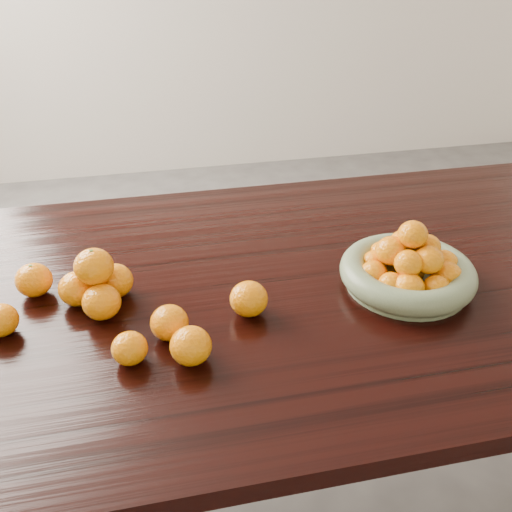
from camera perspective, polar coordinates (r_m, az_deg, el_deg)
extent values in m
plane|color=#615E5B|center=(1.77, -0.55, -23.28)|extent=(5.00, 5.00, 0.00)
cube|color=black|center=(1.25, -0.72, -3.51)|extent=(2.00, 1.00, 0.04)
cube|color=black|center=(2.13, 22.13, -2.08)|extent=(0.08, 0.08, 0.71)
cylinder|color=gray|center=(1.27, 14.74, -2.61)|extent=(0.26, 0.26, 0.01)
torus|color=gray|center=(1.26, 14.90, -1.58)|extent=(0.29, 0.29, 0.06)
ellipsoid|color=orange|center=(1.29, 18.21, -0.76)|extent=(0.07, 0.07, 0.06)
ellipsoid|color=orange|center=(1.31, 16.73, 0.05)|extent=(0.06, 0.06, 0.06)
ellipsoid|color=orange|center=(1.32, 14.61, 0.38)|extent=(0.06, 0.06, 0.05)
ellipsoid|color=orange|center=(1.30, 12.50, 0.22)|extent=(0.06, 0.06, 0.06)
ellipsoid|color=orange|center=(1.27, 11.79, -0.61)|extent=(0.06, 0.06, 0.05)
ellipsoid|color=orange|center=(1.22, 11.66, -1.76)|extent=(0.06, 0.06, 0.06)
ellipsoid|color=orange|center=(1.20, 13.35, -2.83)|extent=(0.06, 0.06, 0.05)
ellipsoid|color=orange|center=(1.19, 15.01, -3.07)|extent=(0.06, 0.06, 0.06)
ellipsoid|color=orange|center=(1.22, 17.60, -3.03)|extent=(0.06, 0.06, 0.05)
ellipsoid|color=orange|center=(1.25, 18.52, -1.89)|extent=(0.06, 0.06, 0.06)
ellipsoid|color=orange|center=(1.25, 15.21, -1.39)|extent=(0.06, 0.06, 0.06)
ellipsoid|color=orange|center=(1.26, 16.75, 0.89)|extent=(0.06, 0.06, 0.05)
ellipsoid|color=orange|center=(1.26, 14.49, 1.31)|extent=(0.06, 0.06, 0.05)
ellipsoid|color=orange|center=(1.23, 13.37, 0.53)|extent=(0.07, 0.07, 0.06)
ellipsoid|color=orange|center=(1.20, 14.99, -0.70)|extent=(0.06, 0.06, 0.05)
ellipsoid|color=orange|center=(1.22, 16.87, -0.36)|extent=(0.06, 0.06, 0.06)
ellipsoid|color=orange|center=(1.22, 15.41, 2.08)|extent=(0.06, 0.06, 0.06)
ellipsoid|color=orange|center=(1.16, -15.18, -4.46)|extent=(0.08, 0.08, 0.07)
ellipsoid|color=orange|center=(1.22, -13.94, -2.42)|extent=(0.08, 0.08, 0.07)
ellipsoid|color=orange|center=(1.22, -17.43, -3.14)|extent=(0.08, 0.08, 0.07)
ellipsoid|color=orange|center=(1.17, -15.91, -1.03)|extent=(0.08, 0.08, 0.07)
ellipsoid|color=orange|center=(1.28, -21.33, -2.25)|extent=(0.08, 0.08, 0.07)
ellipsoid|color=orange|center=(1.03, -6.54, -8.91)|extent=(0.08, 0.08, 0.07)
ellipsoid|color=orange|center=(1.09, -8.66, -6.60)|extent=(0.07, 0.07, 0.07)
ellipsoid|color=orange|center=(1.19, -24.19, -5.88)|extent=(0.07, 0.07, 0.06)
ellipsoid|color=orange|center=(1.13, -0.73, -4.31)|extent=(0.08, 0.08, 0.07)
ellipsoid|color=orange|center=(1.05, -12.53, -9.00)|extent=(0.06, 0.06, 0.06)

